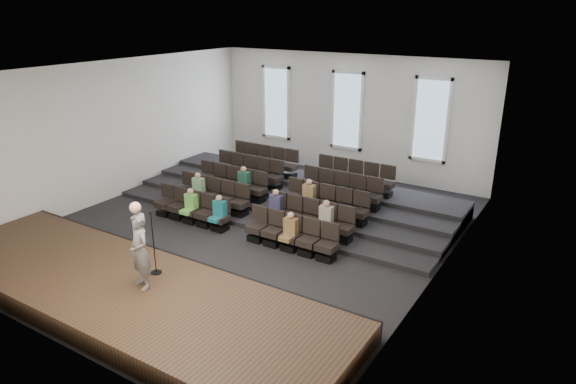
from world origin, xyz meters
name	(u,v)px	position (x,y,z in m)	size (l,w,h in m)	color
ground	(249,229)	(0.00, 0.00, 0.00)	(14.00, 14.00, 0.00)	black
ceiling	(245,70)	(0.00, 0.00, 5.01)	(12.00, 14.00, 0.02)	white
wall_back	(348,115)	(0.00, 7.02, 2.50)	(12.00, 0.04, 5.00)	silver
wall_front	(35,235)	(0.00, -7.02, 2.50)	(12.00, 0.04, 5.00)	silver
wall_left	(114,130)	(-6.02, 0.00, 2.50)	(0.04, 14.00, 5.00)	silver
wall_right	(444,189)	(6.02, 0.00, 2.50)	(0.04, 14.00, 5.00)	silver
stage	(124,292)	(0.00, -5.10, 0.25)	(11.80, 3.60, 0.50)	#3C2E1A
stage_lip	(176,263)	(0.00, -3.33, 0.25)	(11.80, 0.06, 0.52)	black
risers	(300,194)	(0.00, 3.17, 0.20)	(11.80, 4.80, 0.60)	black
seating_rows	(275,195)	(0.00, 1.54, 0.68)	(6.80, 4.70, 1.67)	black
windows	(347,111)	(0.00, 6.95, 2.70)	(8.44, 0.10, 3.24)	white
audience	(255,202)	(0.00, 0.32, 0.81)	(5.45, 2.64, 1.10)	#6CC850
speaker	(140,251)	(0.54, -4.96, 1.42)	(0.67, 0.44, 1.85)	slate
mic_stand	(155,255)	(0.31, -4.32, 0.99)	(0.28, 0.28, 1.65)	black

